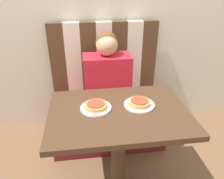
{
  "coord_description": "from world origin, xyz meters",
  "views": [
    {
      "loc": [
        -0.2,
        -1.13,
        1.46
      ],
      "look_at": [
        0.0,
        0.32,
        0.7
      ],
      "focal_mm": 35.0,
      "sensor_mm": 36.0,
      "label": 1
    }
  ],
  "objects_px": {
    "plate_right": "(139,105)",
    "pizza_right": "(139,102)",
    "person": "(107,71)",
    "plate_left": "(96,108)",
    "pizza_left": "(96,105)"
  },
  "relations": [
    {
      "from": "plate_left",
      "to": "pizza_left",
      "type": "relative_size",
      "value": 1.36
    },
    {
      "from": "pizza_left",
      "to": "pizza_right",
      "type": "height_order",
      "value": "same"
    },
    {
      "from": "plate_right",
      "to": "pizza_left",
      "type": "distance_m",
      "value": 0.28
    },
    {
      "from": "plate_left",
      "to": "plate_right",
      "type": "height_order",
      "value": "same"
    },
    {
      "from": "person",
      "to": "pizza_left",
      "type": "distance_m",
      "value": 0.61
    },
    {
      "from": "plate_left",
      "to": "pizza_right",
      "type": "xyz_separation_m",
      "value": [
        0.28,
        -0.0,
        0.02
      ]
    },
    {
      "from": "plate_right",
      "to": "pizza_right",
      "type": "relative_size",
      "value": 1.36
    },
    {
      "from": "plate_right",
      "to": "pizza_right",
      "type": "distance_m",
      "value": 0.02
    },
    {
      "from": "person",
      "to": "pizza_right",
      "type": "xyz_separation_m",
      "value": [
        0.14,
        -0.6,
        0.02
      ]
    },
    {
      "from": "person",
      "to": "plate_left",
      "type": "xyz_separation_m",
      "value": [
        -0.14,
        -0.6,
        0.0
      ]
    },
    {
      "from": "plate_right",
      "to": "pizza_left",
      "type": "height_order",
      "value": "pizza_left"
    },
    {
      "from": "person",
      "to": "pizza_left",
      "type": "height_order",
      "value": "person"
    },
    {
      "from": "plate_right",
      "to": "pizza_left",
      "type": "bearing_deg",
      "value": -180.0
    },
    {
      "from": "plate_right",
      "to": "person",
      "type": "bearing_deg",
      "value": 103.26
    },
    {
      "from": "pizza_right",
      "to": "plate_left",
      "type": "bearing_deg",
      "value": 180.0
    }
  ]
}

